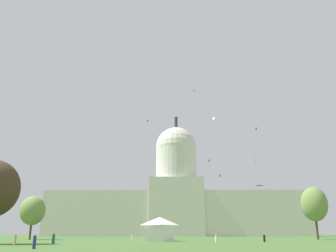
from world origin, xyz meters
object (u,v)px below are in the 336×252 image
(capitol_building, at_px, (177,201))
(kite_cyan_high, at_px, (147,121))
(kite_gold_mid, at_px, (244,163))
(kite_turquoise_high, at_px, (256,130))
(kite_pink_low, at_px, (206,216))
(kite_green_low, at_px, (95,215))
(person_teal_mid_center, at_px, (53,239))
(person_tan_edge_west, at_px, (15,240))
(person_white_lawn_far_right, at_px, (132,237))
(person_white_front_left, at_px, (216,239))
(kite_violet_mid, at_px, (220,176))
(kite_lime_low, at_px, (141,216))
(kite_orange_high, at_px, (214,120))
(kite_yellow_mid, at_px, (193,92))
(tree_east_near, at_px, (314,204))
(tree_west_near, at_px, (33,211))
(person_black_deep_crowd, at_px, (264,238))
(event_tent, at_px, (160,229))
(kite_black_low, at_px, (260,188))
(kite_magenta_mid, at_px, (254,154))
(kite_red_mid, at_px, (209,161))
(kite_white_mid, at_px, (134,134))
(kite_blue_high, at_px, (96,106))
(person_navy_near_tree_west, at_px, (34,242))

(capitol_building, bearing_deg, kite_cyan_high, -111.87)
(kite_gold_mid, bearing_deg, kite_turquoise_high, 123.55)
(kite_pink_low, bearing_deg, kite_green_low, 1.43)
(person_teal_mid_center, bearing_deg, person_tan_edge_west, -18.78)
(kite_cyan_high, bearing_deg, person_white_lawn_far_right, 164.20)
(capitol_building, xyz_separation_m, person_white_front_left, (6.39, -126.50, -17.36))
(kite_violet_mid, xyz_separation_m, kite_lime_low, (-34.35, 17.71, -15.68))
(kite_orange_high, relative_size, kite_turquoise_high, 0.99)
(kite_yellow_mid, relative_size, kite_cyan_high, 1.52)
(kite_yellow_mid, relative_size, kite_orange_high, 0.37)
(tree_east_near, height_order, kite_lime_low, tree_east_near)
(tree_west_near, distance_m, kite_violet_mid, 79.58)
(person_white_lawn_far_right, bearing_deg, person_black_deep_crowd, -123.54)
(kite_green_low, xyz_separation_m, kite_pink_low, (48.49, 22.94, 0.77))
(person_tan_edge_west, distance_m, kite_green_low, 100.36)
(event_tent, height_order, person_tan_edge_west, event_tent)
(kite_lime_low, bearing_deg, kite_violet_mid, -131.29)
(person_tan_edge_west, bearing_deg, tree_west_near, 35.60)
(kite_black_low, bearing_deg, kite_magenta_mid, -77.91)
(tree_west_near, xyz_separation_m, person_black_deep_crowd, (57.22, -23.73, -6.90))
(event_tent, height_order, tree_west_near, tree_west_near)
(kite_violet_mid, relative_size, kite_pink_low, 0.37)
(kite_green_low, bearing_deg, kite_red_mid, 85.32)
(kite_turquoise_high, relative_size, kite_white_mid, 3.33)
(tree_west_near, xyz_separation_m, person_white_front_left, (46.74, -29.85, -6.94))
(tree_west_near, height_order, tree_east_near, tree_east_near)
(kite_yellow_mid, distance_m, kite_turquoise_high, 92.98)
(event_tent, relative_size, kite_blue_high, 3.53)
(kite_gold_mid, distance_m, kite_turquoise_high, 16.24)
(event_tent, relative_size, kite_red_mid, 1.65)
(kite_red_mid, height_order, kite_cyan_high, kite_cyan_high)
(tree_east_near, bearing_deg, kite_white_mid, -156.19)
(person_white_front_left, bearing_deg, kite_pink_low, -49.09)
(person_navy_near_tree_west, xyz_separation_m, kite_green_low, (-16.70, 110.69, 8.01))
(capitol_building, distance_m, person_teal_mid_center, 136.61)
(kite_green_low, relative_size, kite_cyan_high, 1.42)
(person_white_front_left, bearing_deg, kite_yellow_mid, 63.31)
(tree_east_near, distance_m, person_navy_near_tree_west, 82.18)
(tree_west_near, bearing_deg, kite_black_low, -8.63)
(kite_pink_low, xyz_separation_m, kite_gold_mid, (15.18, -21.58, 21.45))
(kite_violet_mid, xyz_separation_m, kite_white_mid, (-28.84, -70.01, -0.78))
(tree_west_near, xyz_separation_m, kite_magenta_mid, (66.25, 19.83, 20.02))
(event_tent, bearing_deg, capitol_building, 83.94)
(kite_black_low, height_order, kite_lime_low, kite_black_low)
(person_teal_mid_center, height_order, kite_green_low, kite_green_low)
(event_tent, bearing_deg, kite_lime_low, 94.03)
(kite_pink_low, bearing_deg, kite_turquoise_high, 110.22)
(capitol_building, xyz_separation_m, kite_pink_low, (14.16, -20.19, -8.49))
(kite_black_low, height_order, kite_blue_high, kite_blue_high)
(kite_yellow_mid, distance_m, kite_white_mid, 19.13)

